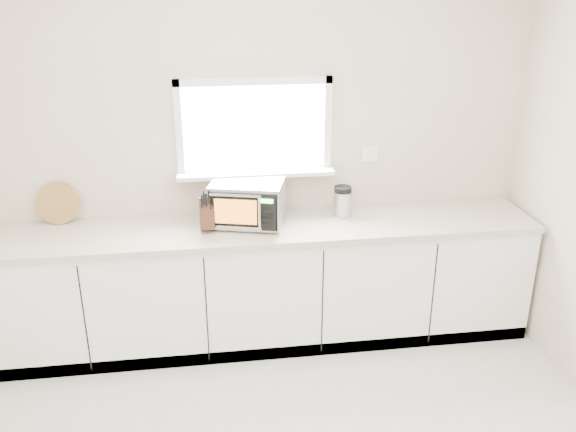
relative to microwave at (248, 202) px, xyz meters
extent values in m
cube|color=beige|center=(0.07, 0.26, 0.27)|extent=(4.00, 0.02, 2.70)
cube|color=white|center=(0.07, 0.24, 0.47)|extent=(1.00, 0.02, 0.60)
cube|color=white|center=(0.07, 0.18, 0.15)|extent=(1.12, 0.16, 0.03)
cube|color=white|center=(0.07, 0.23, 0.79)|extent=(1.10, 0.04, 0.05)
cube|color=white|center=(0.07, 0.23, 0.14)|extent=(1.10, 0.04, 0.05)
cube|color=white|center=(-0.45, 0.23, 0.47)|extent=(0.05, 0.04, 0.70)
cube|color=white|center=(0.60, 0.23, 0.47)|extent=(0.05, 0.04, 0.70)
cube|color=white|center=(0.92, 0.25, 0.24)|extent=(0.12, 0.01, 0.12)
cube|color=white|center=(0.07, -0.04, -0.64)|extent=(3.92, 0.60, 0.88)
cube|color=#C1B69F|center=(0.07, -0.05, -0.18)|extent=(3.92, 0.64, 0.04)
cylinder|color=black|center=(-0.23, -0.08, -0.16)|extent=(0.02, 0.02, 0.01)
cylinder|color=black|center=(-0.16, 0.20, -0.16)|extent=(0.02, 0.02, 0.01)
cylinder|color=black|center=(0.16, -0.19, -0.16)|extent=(0.02, 0.02, 0.01)
cylinder|color=black|center=(0.24, 0.09, -0.16)|extent=(0.02, 0.02, 0.01)
cube|color=#B4B6BC|center=(0.00, 0.01, 0.00)|extent=(0.57, 0.48, 0.29)
cube|color=black|center=(-0.05, -0.18, 0.00)|extent=(0.45, 0.13, 0.26)
cube|color=orange|center=(-0.10, -0.17, 0.00)|extent=(0.28, 0.08, 0.18)
cylinder|color=silver|center=(0.06, -0.23, 0.00)|extent=(0.02, 0.02, 0.23)
cube|color=black|center=(0.11, -0.23, 0.00)|extent=(0.11, 0.04, 0.25)
cube|color=#19FF33|center=(0.11, -0.23, 0.08)|extent=(0.08, 0.03, 0.03)
cube|color=silver|center=(0.00, 0.01, 0.15)|extent=(0.57, 0.48, 0.01)
cube|color=#482A19|center=(-0.29, -0.07, -0.04)|extent=(0.10, 0.21, 0.25)
cube|color=black|center=(-0.32, -0.12, 0.06)|extent=(0.01, 0.04, 0.09)
cube|color=black|center=(-0.29, -0.12, 0.07)|extent=(0.01, 0.04, 0.09)
cube|color=black|center=(-0.26, -0.12, 0.05)|extent=(0.01, 0.04, 0.09)
cube|color=black|center=(-0.30, -0.12, 0.09)|extent=(0.01, 0.04, 0.09)
cube|color=black|center=(-0.27, -0.12, 0.09)|extent=(0.01, 0.04, 0.09)
cylinder|color=#A88241|center=(-1.32, 0.20, -0.02)|extent=(0.30, 0.07, 0.29)
cylinder|color=#B4B6BC|center=(0.69, 0.06, -0.07)|extent=(0.16, 0.16, 0.18)
cylinder|color=black|center=(0.69, 0.06, 0.04)|extent=(0.16, 0.16, 0.04)
camera|label=1|loc=(-0.28, -3.96, 1.50)|focal=38.00mm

